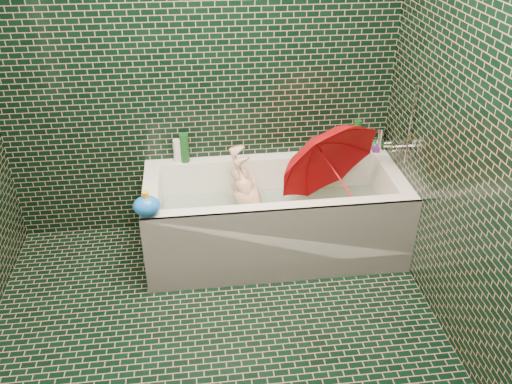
{
  "coord_description": "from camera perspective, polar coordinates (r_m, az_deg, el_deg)",
  "views": [
    {
      "loc": [
        -0.05,
        -1.99,
        2.3
      ],
      "look_at": [
        0.3,
        0.82,
        0.58
      ],
      "focal_mm": 38.0,
      "sensor_mm": 36.0,
      "label": 1
    }
  ],
  "objects": [
    {
      "name": "floor",
      "position": [
        3.04,
        -3.89,
        -18.08
      ],
      "size": [
        2.8,
        2.8,
        0.0
      ],
      "primitive_type": "plane",
      "color": "black",
      "rests_on": "ground"
    },
    {
      "name": "wall_back",
      "position": [
        3.55,
        -6.17,
        13.79
      ],
      "size": [
        2.8,
        0.0,
        2.8
      ],
      "primitive_type": "plane",
      "rotation": [
        1.57,
        0.0,
        0.0
      ],
      "color": "black",
      "rests_on": "floor"
    },
    {
      "name": "wall_right",
      "position": [
        2.62,
        24.74,
        4.59
      ],
      "size": [
        0.0,
        2.8,
        2.8
      ],
      "primitive_type": "plane",
      "rotation": [
        1.57,
        0.0,
        -1.57
      ],
      "color": "black",
      "rests_on": "floor"
    },
    {
      "name": "bathtub",
      "position": [
        3.68,
        1.95,
        -3.36
      ],
      "size": [
        1.7,
        0.75,
        0.55
      ],
      "color": "white",
      "rests_on": "floor"
    },
    {
      "name": "bath_mat",
      "position": [
        3.73,
        1.89,
        -3.91
      ],
      "size": [
        1.35,
        0.47,
        0.01
      ],
      "primitive_type": "cube",
      "color": "green",
      "rests_on": "bathtub"
    },
    {
      "name": "water",
      "position": [
        3.65,
        1.93,
        -2.06
      ],
      "size": [
        1.48,
        0.53,
        0.0
      ],
      "primitive_type": "cube",
      "color": "silver",
      "rests_on": "bathtub"
    },
    {
      "name": "faucet",
      "position": [
        3.62,
        15.0,
        5.1
      ],
      "size": [
        0.18,
        0.19,
        0.55
      ],
      "color": "silver",
      "rests_on": "wall_right"
    },
    {
      "name": "child",
      "position": [
        3.64,
        -0.19,
        -1.91
      ],
      "size": [
        0.92,
        0.34,
        0.42
      ],
      "primitive_type": "imported",
      "rotation": [
        -1.33,
        0.0,
        -1.56
      ],
      "color": "#E7B390",
      "rests_on": "bathtub"
    },
    {
      "name": "umbrella",
      "position": [
        3.5,
        8.61,
        1.67
      ],
      "size": [
        0.95,
        1.06,
        1.01
      ],
      "primitive_type": "imported",
      "rotation": [
        0.5,
        -0.27,
        0.28
      ],
      "color": "red",
      "rests_on": "bathtub"
    },
    {
      "name": "soap_bottle_a",
      "position": [
        3.92,
        11.51,
        4.05
      ],
      "size": [
        0.13,
        0.13,
        0.28
      ],
      "primitive_type": "imported",
      "rotation": [
        0.0,
        0.0,
        -0.24
      ],
      "color": "white",
      "rests_on": "bathtub"
    },
    {
      "name": "soap_bottle_b",
      "position": [
        3.94,
        12.33,
        4.05
      ],
      "size": [
        0.09,
        0.09,
        0.17
      ],
      "primitive_type": "imported",
      "rotation": [
        0.0,
        0.0,
        -0.2
      ],
      "color": "#521C6B",
      "rests_on": "bathtub"
    },
    {
      "name": "soap_bottle_c",
      "position": [
        3.97,
        12.69,
        4.23
      ],
      "size": [
        0.13,
        0.13,
        0.17
      ],
      "primitive_type": "imported",
      "rotation": [
        0.0,
        0.0,
        -0.0
      ],
      "color": "#14481D",
      "rests_on": "bathtub"
    },
    {
      "name": "bottle_right_tall",
      "position": [
        3.87,
        10.53,
        5.76
      ],
      "size": [
        0.07,
        0.07,
        0.24
      ],
      "primitive_type": "cylinder",
      "rotation": [
        0.0,
        0.0,
        -0.39
      ],
      "color": "#14481D",
      "rests_on": "bathtub"
    },
    {
      "name": "bottle_right_pump",
      "position": [
        3.94,
        12.92,
        5.4
      ],
      "size": [
        0.06,
        0.06,
        0.17
      ],
      "primitive_type": "cylinder",
      "rotation": [
        0.0,
        0.0,
        -0.22
      ],
      "color": "silver",
      "rests_on": "bathtub"
    },
    {
      "name": "bottle_left_tall",
      "position": [
        3.72,
        -7.53,
        4.61
      ],
      "size": [
        0.07,
        0.07,
        0.21
      ],
      "primitive_type": "cylinder",
      "rotation": [
        0.0,
        0.0,
        0.22
      ],
      "color": "#14481D",
      "rests_on": "bathtub"
    },
    {
      "name": "bottle_left_short",
      "position": [
        3.73,
        -8.28,
        4.3
      ],
      "size": [
        0.07,
        0.07,
        0.17
      ],
      "primitive_type": "cylinder",
      "rotation": [
        0.0,
        0.0,
        0.3
      ],
      "color": "white",
      "rests_on": "bathtub"
    },
    {
      "name": "rubber_duck",
      "position": [
        3.92,
        10.72,
        4.81
      ],
      "size": [
        0.13,
        0.11,
        0.1
      ],
      "rotation": [
        0.0,
        0.0,
        -0.38
      ],
      "color": "gold",
      "rests_on": "bathtub"
    },
    {
      "name": "bath_toy",
      "position": [
        3.18,
        -11.43,
        -1.42
      ],
      "size": [
        0.18,
        0.16,
        0.16
      ],
      "rotation": [
        0.0,
        0.0,
        -0.18
      ],
      "color": "blue",
      "rests_on": "bathtub"
    }
  ]
}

